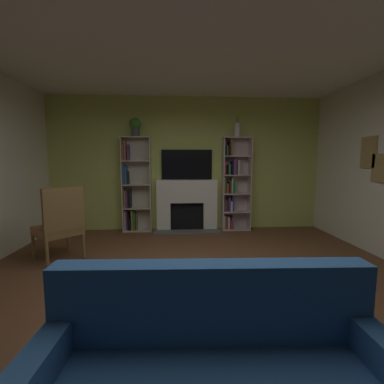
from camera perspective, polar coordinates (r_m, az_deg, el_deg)
The scene contains 11 objects.
ground_plane at distance 3.07m, azimuth 1.51°, elevation -21.61°, with size 7.06×7.06×0.00m, color brown.
wall_back_accent at distance 5.67m, azimuth -1.17°, elevation 6.01°, with size 5.81×0.06×2.79m, color #BAC760.
ceiling at distance 3.03m, azimuth 1.70°, elevation 33.40°, with size 5.81×6.01×0.06m, color white.
fireplace at distance 5.61m, azimuth -1.09°, elevation -2.57°, with size 1.37×0.50×1.07m.
tv at distance 5.61m, azimuth -1.14°, elevation 5.92°, with size 1.06×0.06×0.62m, color black.
bookshelf_left at distance 5.63m, azimuth -12.41°, elevation 0.85°, with size 0.59×0.27×1.95m.
bookshelf_right at distance 5.68m, azimuth 8.78°, elevation 1.55°, with size 0.59×0.29×1.95m.
potted_plant at distance 5.59m, azimuth -12.11°, elevation 13.72°, with size 0.22×0.22×0.37m.
vase_with_flowers at distance 5.67m, azimuth 9.72°, elevation 13.22°, with size 0.14×0.14×0.47m.
armchair at distance 4.33m, azimuth -26.54°, elevation -6.26°, with size 0.79×0.79×1.09m.
coffee_table at distance 2.40m, azimuth 1.42°, elevation -20.93°, with size 0.85×0.45×0.40m.
Camera 1 is at (-0.25, -2.69, 1.45)m, focal length 24.78 mm.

